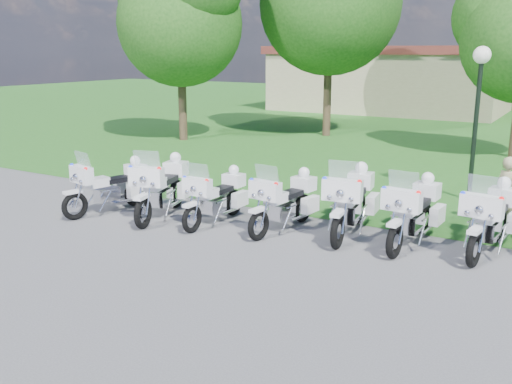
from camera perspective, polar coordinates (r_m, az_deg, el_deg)
The scene contains 13 objects.
ground at distance 11.22m, azimuth -2.06°, elevation -6.15°, with size 100.00×100.00×0.00m, color #525257.
grass_lawn at distance 36.51m, azimuth 21.62°, elevation 6.98°, with size 100.00×48.00×0.01m, color #266820.
motorcycle_0 at distance 14.33m, azimuth -14.32°, elevation 0.66°, with size 1.12×2.32×1.58m.
motorcycle_1 at distance 13.71m, azimuth -9.31°, elevation 0.55°, with size 1.25×2.50×1.72m.
motorcycle_2 at distance 13.06m, azimuth -3.94°, elevation -0.38°, with size 0.75×2.23×1.50m.
motorcycle_3 at distance 12.52m, azimuth 2.96°, elevation -0.86°, with size 0.94×2.33×1.57m.
motorcycle_4 at distance 12.37m, azimuth 9.54°, elevation -0.85°, with size 1.06×2.60×1.75m.
motorcycle_5 at distance 11.99m, azimuth 15.52°, elevation -1.84°, with size 0.88×2.48×1.66m.
motorcycle_6 at distance 12.01m, azimuth 22.47°, elevation -2.36°, with size 0.96×2.49×1.67m.
lamp_post at distance 15.68m, azimuth 21.43°, elevation 9.94°, with size 0.44×0.44×3.97m.
tree_0 at distance 25.32m, azimuth -7.68°, elevation 17.46°, with size 6.16×5.26×8.22m.
building_west at distance 38.71m, azimuth 13.23°, elevation 11.00°, with size 14.56×8.32×4.10m.
bystander_a at distance 13.66m, azimuth 23.81°, elevation -0.12°, with size 0.59×0.39×1.62m, color tan.
Camera 1 is at (5.70, -8.85, 3.87)m, focal length 40.00 mm.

